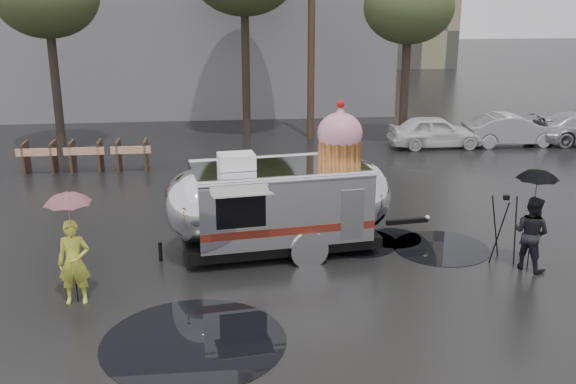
{
  "coord_description": "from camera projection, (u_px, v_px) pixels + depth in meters",
  "views": [
    {
      "loc": [
        -1.14,
        -12.23,
        6.05
      ],
      "look_at": [
        0.39,
        2.39,
        1.42
      ],
      "focal_mm": 42.0,
      "sensor_mm": 36.0,
      "label": 1
    }
  ],
  "objects": [
    {
      "name": "parked_cars",
      "position": [
        557.0,
        126.0,
        25.87
      ],
      "size": [
        13.2,
        1.9,
        1.5
      ],
      "color": "silver",
      "rests_on": "ground"
    },
    {
      "name": "umbrella_pink",
      "position": [
        69.0,
        210.0,
        12.68
      ],
      "size": [
        1.08,
        1.08,
        2.29
      ],
      "color": "#CD7D8D",
      "rests_on": "ground"
    },
    {
      "name": "person_right",
      "position": [
        531.0,
        233.0,
        14.57
      ],
      "size": [
        0.84,
        0.9,
        1.65
      ],
      "primitive_type": "imported",
      "rotation": [
        0.0,
        0.0,
        2.24
      ],
      "color": "black",
      "rests_on": "ground"
    },
    {
      "name": "person_left",
      "position": [
        74.0,
        262.0,
        13.01
      ],
      "size": [
        0.61,
        0.41,
        1.69
      ],
      "primitive_type": "imported",
      "rotation": [
        0.0,
        0.0,
        0.01
      ],
      "color": "#D4D73C",
      "rests_on": "ground"
    },
    {
      "name": "airstream_trailer",
      "position": [
        283.0,
        199.0,
        15.46
      ],
      "size": [
        6.55,
        3.03,
        3.55
      ],
      "rotation": [
        0.0,
        0.0,
        0.13
      ],
      "color": "silver",
      "rests_on": "ground"
    },
    {
      "name": "tripod",
      "position": [
        504.0,
        222.0,
        14.94
      ],
      "size": [
        0.62,
        0.63,
        1.57
      ],
      "rotation": [
        0.0,
        0.0,
        -0.21
      ],
      "color": "black",
      "rests_on": "ground"
    },
    {
      "name": "barricade_row",
      "position": [
        86.0,
        155.0,
        22.28
      ],
      "size": [
        4.3,
        0.8,
        1.0
      ],
      "color": "#473323",
      "rests_on": "ground"
    },
    {
      "name": "puddles",
      "position": [
        314.0,
        278.0,
        14.31
      ],
      "size": [
        8.47,
        8.43,
        0.01
      ],
      "color": "black",
      "rests_on": "ground"
    },
    {
      "name": "utility_pole",
      "position": [
        312.0,
        20.0,
        25.68
      ],
      "size": [
        1.6,
        0.28,
        9.0
      ],
      "color": "#473323",
      "rests_on": "ground"
    },
    {
      "name": "tree_right",
      "position": [
        409.0,
        9.0,
        24.95
      ],
      "size": [
        3.36,
        3.36,
        6.42
      ],
      "color": "#382D26",
      "rests_on": "ground"
    },
    {
      "name": "ground",
      "position": [
        281.0,
        295.0,
        13.54
      ],
      "size": [
        120.0,
        120.0,
        0.0
      ],
      "primitive_type": "plane",
      "color": "black",
      "rests_on": "ground"
    },
    {
      "name": "umbrella_black",
      "position": [
        537.0,
        185.0,
        14.24
      ],
      "size": [
        1.08,
        1.08,
        2.28
      ],
      "color": "black",
      "rests_on": "ground"
    }
  ]
}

